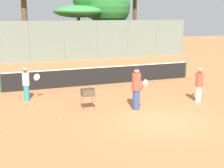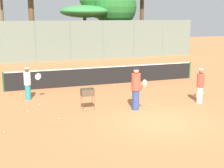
% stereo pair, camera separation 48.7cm
% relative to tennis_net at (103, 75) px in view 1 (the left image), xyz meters
% --- Properties ---
extents(ground_plane, '(80.00, 80.00, 0.00)m').
position_rel_tennis_net_xyz_m(ground_plane, '(0.00, -7.04, -0.56)').
color(ground_plane, '#C67242').
extents(tennis_net, '(11.66, 0.10, 1.07)m').
position_rel_tennis_net_xyz_m(tennis_net, '(0.00, 0.00, 0.00)').
color(tennis_net, '#26592D').
rests_on(tennis_net, ground_plane).
extents(back_fence, '(24.87, 0.08, 3.56)m').
position_rel_tennis_net_xyz_m(back_fence, '(0.00, 10.55, 1.22)').
color(back_fence, gray).
rests_on(back_fence, ground_plane).
extents(tree_1, '(4.80, 4.80, 4.98)m').
position_rel_tennis_net_xyz_m(tree_1, '(1.98, 13.07, 3.78)').
color(tree_1, brown).
rests_on(tree_1, ground_plane).
extents(tree_3, '(4.29, 4.29, 6.98)m').
position_rel_tennis_net_xyz_m(tree_3, '(5.24, 13.22, 4.25)').
color(tree_3, brown).
rests_on(tree_3, ground_plane).
extents(player_white_outfit, '(0.71, 0.67, 1.63)m').
position_rel_tennis_net_xyz_m(player_white_outfit, '(3.03, -5.23, 0.29)').
color(player_white_outfit, white).
rests_on(player_white_outfit, ground_plane).
extents(player_red_cap, '(0.88, 0.33, 1.60)m').
position_rel_tennis_net_xyz_m(player_red_cap, '(-4.63, -2.12, 0.27)').
color(player_red_cap, teal).
rests_on(player_red_cap, ground_plane).
extents(player_yellow_shirt, '(0.43, 0.92, 1.87)m').
position_rel_tennis_net_xyz_m(player_yellow_shirt, '(-0.28, -5.31, 0.41)').
color(player_yellow_shirt, '#334C8C').
rests_on(player_yellow_shirt, ground_plane).
extents(ball_cart, '(0.56, 0.41, 0.93)m').
position_rel_tennis_net_xyz_m(ball_cart, '(-2.28, -4.58, 0.14)').
color(ball_cart, brown).
rests_on(ball_cart, ground_plane).
extents(tennis_ball_0, '(0.07, 0.07, 0.07)m').
position_rel_tennis_net_xyz_m(tennis_ball_0, '(-5.77, -6.37, -0.53)').
color(tennis_ball_0, '#D1E54C').
rests_on(tennis_ball_0, ground_plane).
extents(tennis_ball_1, '(0.07, 0.07, 0.07)m').
position_rel_tennis_net_xyz_m(tennis_ball_1, '(-4.81, -4.13, -0.53)').
color(tennis_ball_1, '#D1E54C').
rests_on(tennis_ball_1, ground_plane).
extents(tennis_ball_2, '(0.07, 0.07, 0.07)m').
position_rel_tennis_net_xyz_m(tennis_ball_2, '(4.19, -3.87, -0.53)').
color(tennis_ball_2, '#D1E54C').
rests_on(tennis_ball_2, ground_plane).
extents(tennis_ball_3, '(0.07, 0.07, 0.07)m').
position_rel_tennis_net_xyz_m(tennis_ball_3, '(-4.92, -0.91, -0.53)').
color(tennis_ball_3, '#D1E54C').
rests_on(tennis_ball_3, ground_plane).
extents(tennis_ball_4, '(0.07, 0.07, 0.07)m').
position_rel_tennis_net_xyz_m(tennis_ball_4, '(0.36, -0.46, -0.53)').
color(tennis_ball_4, '#D1E54C').
rests_on(tennis_ball_4, ground_plane).
extents(tennis_ball_5, '(0.07, 0.07, 0.07)m').
position_rel_tennis_net_xyz_m(tennis_ball_5, '(0.63, -4.88, -0.53)').
color(tennis_ball_5, '#D1E54C').
rests_on(tennis_ball_5, ground_plane).
extents(tennis_ball_6, '(0.07, 0.07, 0.07)m').
position_rel_tennis_net_xyz_m(tennis_ball_6, '(-3.68, -5.55, -0.53)').
color(tennis_ball_6, '#D1E54C').
rests_on(tennis_ball_6, ground_plane).
extents(tennis_ball_7, '(0.07, 0.07, 0.07)m').
position_rel_tennis_net_xyz_m(tennis_ball_7, '(-4.22, -3.29, -0.53)').
color(tennis_ball_7, '#D1E54C').
rests_on(tennis_ball_7, ground_plane).
extents(parked_car, '(4.20, 1.70, 1.60)m').
position_rel_tennis_net_xyz_m(parked_car, '(1.83, 13.02, 0.10)').
color(parked_car, white).
rests_on(parked_car, ground_plane).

